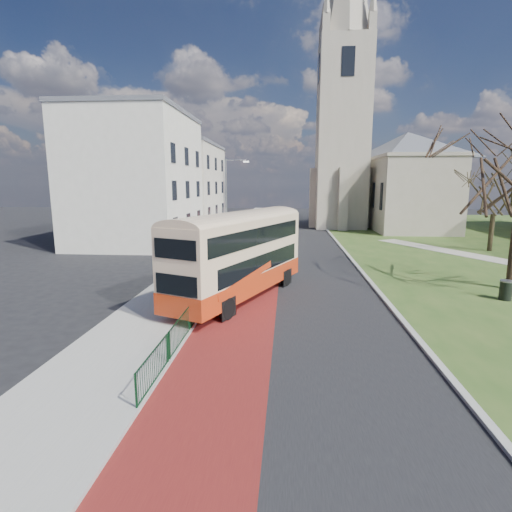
# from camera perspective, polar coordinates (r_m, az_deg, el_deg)

# --- Properties ---
(ground) EXTENTS (160.00, 160.00, 0.00)m
(ground) POSITION_cam_1_polar(r_m,az_deg,el_deg) (18.50, 1.24, -8.66)
(ground) COLOR black
(ground) RESTS_ON ground
(road_carriageway) EXTENTS (9.00, 120.00, 0.01)m
(road_carriageway) POSITION_cam_1_polar(r_m,az_deg,el_deg) (37.94, 5.27, 1.19)
(road_carriageway) COLOR black
(road_carriageway) RESTS_ON ground
(bus_lane) EXTENTS (3.40, 120.00, 0.01)m
(bus_lane) POSITION_cam_1_polar(r_m,az_deg,el_deg) (38.00, 1.19, 1.24)
(bus_lane) COLOR #591414
(bus_lane) RESTS_ON ground
(pavement_west) EXTENTS (4.00, 120.00, 0.12)m
(pavement_west) POSITION_cam_1_polar(r_m,az_deg,el_deg) (38.40, -4.48, 1.39)
(pavement_west) COLOR gray
(pavement_west) RESTS_ON ground
(kerb_west) EXTENTS (0.25, 120.00, 0.13)m
(kerb_west) POSITION_cam_1_polar(r_m,az_deg,el_deg) (38.14, -1.51, 1.37)
(kerb_west) COLOR #999993
(kerb_west) RESTS_ON ground
(kerb_east) EXTENTS (0.25, 80.00, 0.13)m
(kerb_east) POSITION_cam_1_polar(r_m,az_deg,el_deg) (40.23, 11.80, 1.62)
(kerb_east) COLOR #999993
(kerb_east) RESTS_ON ground
(pedestrian_railing) EXTENTS (0.07, 24.00, 1.12)m
(pedestrian_railing) POSITION_cam_1_polar(r_m,az_deg,el_deg) (22.49, -5.69, -3.77)
(pedestrian_railing) COLOR #0B3419
(pedestrian_railing) RESTS_ON ground
(gothic_church) EXTENTS (16.38, 18.00, 40.00)m
(gothic_church) POSITION_cam_1_polar(r_m,az_deg,el_deg) (57.09, 16.98, 17.08)
(gothic_church) COLOR gray
(gothic_church) RESTS_ON ground
(street_block_near) EXTENTS (10.30, 14.30, 13.00)m
(street_block_near) POSITION_cam_1_polar(r_m,az_deg,el_deg) (42.21, -16.54, 10.60)
(street_block_near) COLOR beige
(street_block_near) RESTS_ON ground
(street_block_far) EXTENTS (10.30, 16.30, 11.50)m
(street_block_far) POSITION_cam_1_polar(r_m,az_deg,el_deg) (57.45, -10.73, 9.92)
(street_block_far) COLOR #BDB4A0
(street_block_far) RESTS_ON ground
(streetlamp) EXTENTS (2.13, 0.18, 8.00)m
(streetlamp) POSITION_cam_1_polar(r_m,az_deg,el_deg) (35.89, -4.04, 8.05)
(streetlamp) COLOR gray
(streetlamp) RESTS_ON pavement_west
(bus) EXTENTS (6.31, 10.68, 4.41)m
(bus) POSITION_cam_1_polar(r_m,az_deg,el_deg) (20.77, -2.32, 0.63)
(bus) COLOR #B53010
(bus) RESTS_ON ground
(winter_tree_far) EXTENTS (7.03, 7.03, 8.49)m
(winter_tree_far) POSITION_cam_1_polar(r_m,az_deg,el_deg) (41.15, 31.10, 8.75)
(winter_tree_far) COLOR #302818
(winter_tree_far) RESTS_ON grass_green
(litter_bin) EXTENTS (0.66, 0.66, 1.04)m
(litter_bin) POSITION_cam_1_polar(r_m,az_deg,el_deg) (24.49, 32.10, -4.15)
(litter_bin) COLOR black
(litter_bin) RESTS_ON grass_green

